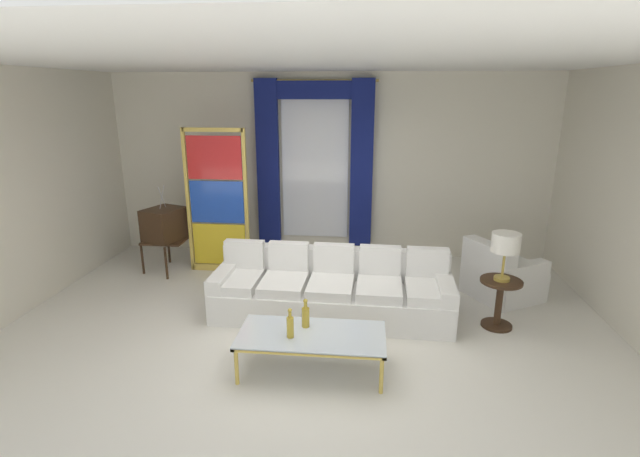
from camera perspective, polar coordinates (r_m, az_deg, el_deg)
name	(u,v)px	position (r m, az deg, el deg)	size (l,w,h in m)	color
ground_plane	(305,339)	(5.48, -1.79, -13.27)	(16.00, 16.00, 0.00)	silver
wall_rear	(329,166)	(7.90, 1.08, 7.57)	(8.00, 0.12, 3.00)	silver
wall_left	(19,192)	(6.95, -32.68, 3.76)	(0.12, 7.00, 3.00)	silver
ceiling_slab	(312,62)	(5.56, -0.92, 19.58)	(8.00, 7.60, 0.04)	white
curtained_window	(314,153)	(7.72, -0.68, 9.18)	(2.00, 0.17, 2.70)	white
couch_white_long	(332,291)	(5.93, 1.50, -7.54)	(2.94, 1.00, 0.86)	white
coffee_table	(312,337)	(4.76, -1.02, -12.98)	(1.45, 0.69, 0.41)	silver
bottle_blue_decanter	(306,316)	(4.82, -1.76, -10.53)	(0.08, 0.08, 0.31)	gold
bottle_crystal_tall	(290,326)	(4.63, -3.64, -11.69)	(0.07, 0.07, 0.31)	gold
vintage_tv	(164,226)	(7.56, -18.35, 0.33)	(0.68, 0.73, 1.35)	#382314
armchair_white	(500,277)	(6.84, 21.04, -5.52)	(1.11, 1.10, 0.80)	white
stained_glass_divider	(217,205)	(7.25, -12.37, 2.82)	(0.95, 0.05, 2.20)	gold
peacock_figurine	(247,268)	(6.97, -8.90, -4.75)	(0.44, 0.60, 0.50)	beige
round_side_table	(499,299)	(5.97, 20.93, -8.00)	(0.48, 0.48, 0.59)	#382314
table_lamp_brass	(506,245)	(5.74, 21.60, -1.85)	(0.32, 0.32, 0.57)	#B29338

